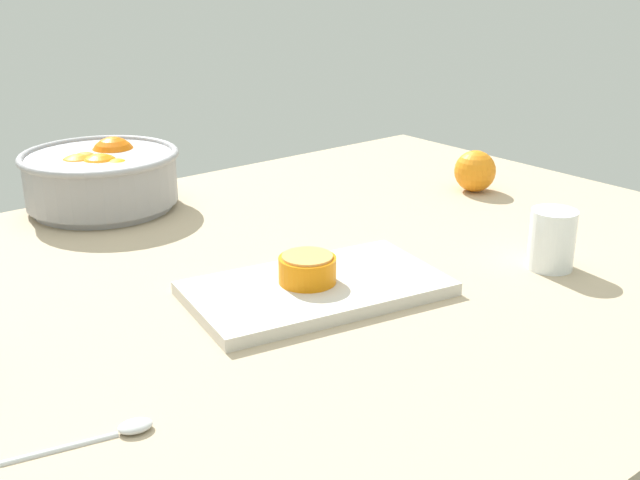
{
  "coord_description": "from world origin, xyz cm",
  "views": [
    {
      "loc": [
        -58.32,
        -77.86,
        41.08
      ],
      "look_at": [
        1.8,
        -3.82,
        5.82
      ],
      "focal_mm": 44.14,
      "sensor_mm": 36.0,
      "label": 1
    }
  ],
  "objects_px": {
    "fruit_bowl": "(101,177)",
    "orange_half_0": "(307,269)",
    "spoon": "(104,434)",
    "cutting_board": "(316,289)",
    "loose_orange_2": "(475,171)",
    "juice_glass": "(552,243)"
  },
  "relations": [
    {
      "from": "fruit_bowl",
      "to": "loose_orange_2",
      "type": "bearing_deg",
      "value": -30.21
    },
    {
      "from": "orange_half_0",
      "to": "spoon",
      "type": "height_order",
      "value": "orange_half_0"
    },
    {
      "from": "juice_glass",
      "to": "spoon",
      "type": "bearing_deg",
      "value": 179.37
    },
    {
      "from": "juice_glass",
      "to": "orange_half_0",
      "type": "distance_m",
      "value": 0.34
    },
    {
      "from": "orange_half_0",
      "to": "loose_orange_2",
      "type": "height_order",
      "value": "loose_orange_2"
    },
    {
      "from": "fruit_bowl",
      "to": "cutting_board",
      "type": "relative_size",
      "value": 0.82
    },
    {
      "from": "fruit_bowl",
      "to": "orange_half_0",
      "type": "height_order",
      "value": "fruit_bowl"
    },
    {
      "from": "cutting_board",
      "to": "spoon",
      "type": "height_order",
      "value": "cutting_board"
    },
    {
      "from": "spoon",
      "to": "cutting_board",
      "type": "bearing_deg",
      "value": 19.92
    },
    {
      "from": "orange_half_0",
      "to": "juice_glass",
      "type": "bearing_deg",
      "value": -24.18
    },
    {
      "from": "orange_half_0",
      "to": "loose_orange_2",
      "type": "relative_size",
      "value": 0.98
    },
    {
      "from": "fruit_bowl",
      "to": "juice_glass",
      "type": "bearing_deg",
      "value": -60.4
    },
    {
      "from": "fruit_bowl",
      "to": "spoon",
      "type": "height_order",
      "value": "fruit_bowl"
    },
    {
      "from": "fruit_bowl",
      "to": "cutting_board",
      "type": "distance_m",
      "value": 0.51
    },
    {
      "from": "fruit_bowl",
      "to": "orange_half_0",
      "type": "relative_size",
      "value": 3.58
    },
    {
      "from": "fruit_bowl",
      "to": "orange_half_0",
      "type": "xyz_separation_m",
      "value": [
        0.05,
        -0.5,
        -0.02
      ]
    },
    {
      "from": "cutting_board",
      "to": "loose_orange_2",
      "type": "height_order",
      "value": "loose_orange_2"
    },
    {
      "from": "juice_glass",
      "to": "orange_half_0",
      "type": "xyz_separation_m",
      "value": [
        -0.31,
        0.14,
        -0.0
      ]
    },
    {
      "from": "fruit_bowl",
      "to": "cutting_board",
      "type": "xyz_separation_m",
      "value": [
        0.06,
        -0.5,
        -0.05
      ]
    },
    {
      "from": "fruit_bowl",
      "to": "juice_glass",
      "type": "xyz_separation_m",
      "value": [
        0.36,
        -0.64,
        -0.02
      ]
    },
    {
      "from": "fruit_bowl",
      "to": "cutting_board",
      "type": "height_order",
      "value": "fruit_bowl"
    },
    {
      "from": "fruit_bowl",
      "to": "loose_orange_2",
      "type": "xyz_separation_m",
      "value": [
        0.56,
        -0.33,
        -0.02
      ]
    }
  ]
}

